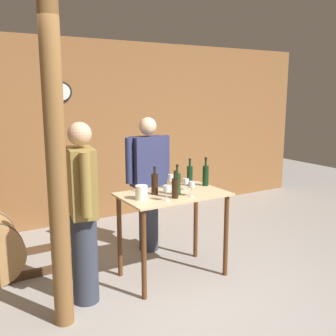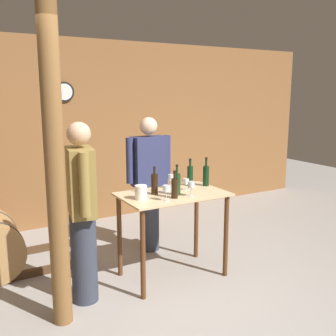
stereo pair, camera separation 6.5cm
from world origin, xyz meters
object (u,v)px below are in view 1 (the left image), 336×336
at_px(wine_glass_near_right, 191,185).
at_px(ice_bucket, 141,193).
at_px(wine_bottle_left, 175,187).
at_px(wine_glass_near_center, 171,178).
at_px(wine_bottle_right, 190,175).
at_px(wine_glass_far_side, 186,182).
at_px(person_host, 83,210).
at_px(wooden_post, 56,168).
at_px(person_visitor_with_scarf, 148,181).
at_px(wine_glass_near_left, 167,189).
at_px(wine_bottle_far_left, 155,183).
at_px(wine_bottle_center, 177,183).
at_px(wine_bottle_far_right, 206,175).

distance_m(wine_glass_near_right, ice_bucket, 0.51).
bearing_deg(wine_bottle_left, wine_glass_near_center, 65.39).
distance_m(wine_bottle_right, wine_glass_far_side, 0.21).
bearing_deg(wine_glass_far_side, person_host, -175.58).
distance_m(wooden_post, person_host, 0.59).
height_order(wine_glass_near_right, person_visitor_with_scarf, person_visitor_with_scarf).
bearing_deg(person_visitor_with_scarf, wine_bottle_right, -68.31).
bearing_deg(wine_glass_near_left, wooden_post, -176.31).
bearing_deg(wine_glass_far_side, wine_bottle_far_left, 179.03).
bearing_deg(wooden_post, ice_bucket, 15.04).
xyz_separation_m(wooden_post, wine_bottle_right, (1.60, 0.48, -0.32)).
xyz_separation_m(wine_glass_near_left, ice_bucket, (-0.19, 0.16, -0.05)).
bearing_deg(wine_bottle_far_left, wine_bottle_right, 14.79).
xyz_separation_m(wine_glass_near_center, wine_glass_far_side, (0.11, -0.14, -0.02)).
bearing_deg(wine_glass_far_side, person_visitor_with_scarf, 96.44).
bearing_deg(ice_bucket, wine_bottle_far_left, 27.90).
distance_m(wine_bottle_right, wine_glass_near_center, 0.25).
relative_size(ice_bucket, person_host, 0.08).
distance_m(wine_glass_near_left, wine_glass_near_center, 0.50).
bearing_deg(wine_glass_near_center, wine_glass_far_side, -52.55).
distance_m(wine_bottle_far_left, wine_glass_near_left, 0.28).
xyz_separation_m(person_host, person_visitor_with_scarf, (1.09, 0.80, -0.02)).
bearing_deg(wine_glass_near_right, wine_bottle_center, 130.85).
height_order(wooden_post, wine_bottle_left, wooden_post).
relative_size(wooden_post, ice_bucket, 19.29).
height_order(wine_glass_far_side, person_visitor_with_scarf, person_visitor_with_scarf).
relative_size(wine_bottle_far_right, person_visitor_with_scarf, 0.19).
xyz_separation_m(ice_bucket, person_visitor_with_scarf, (0.50, 0.82, -0.11)).
bearing_deg(wine_glass_far_side, wine_glass_near_center, 127.45).
xyz_separation_m(wine_bottle_center, wine_glass_far_side, (0.19, 0.13, -0.03)).
distance_m(wooden_post, wine_bottle_left, 1.23).
xyz_separation_m(wine_bottle_right, wine_glass_near_center, (-0.25, -0.00, -0.01)).
distance_m(wine_bottle_far_left, wine_glass_near_right, 0.38).
distance_m(wine_bottle_far_right, wine_glass_near_left, 0.76).
relative_size(wine_bottle_far_left, wine_glass_near_center, 1.86).
relative_size(wine_glass_near_center, wine_glass_near_right, 1.04).
height_order(wine_bottle_right, person_visitor_with_scarf, person_visitor_with_scarf).
relative_size(wooden_post, person_visitor_with_scarf, 1.64).
bearing_deg(ice_bucket, wooden_post, -164.96).
bearing_deg(person_visitor_with_scarf, wine_glass_near_left, -107.68).
relative_size(wine_bottle_right, wine_glass_near_left, 2.00).
bearing_deg(wine_bottle_right, ice_bucket, -161.25).
distance_m(wine_bottle_center, person_visitor_with_scarf, 0.86).
relative_size(wine_bottle_right, wine_bottle_far_right, 0.96).
bearing_deg(wine_bottle_far_left, wine_glass_near_right, -41.05).
distance_m(wine_bottle_far_left, person_visitor_with_scarf, 0.78).
distance_m(wine_bottle_far_right, ice_bucket, 0.90).
distance_m(wine_bottle_far_left, ice_bucket, 0.24).
relative_size(wine_glass_near_left, wine_glass_near_center, 0.99).
distance_m(wine_bottle_far_left, wine_bottle_right, 0.54).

